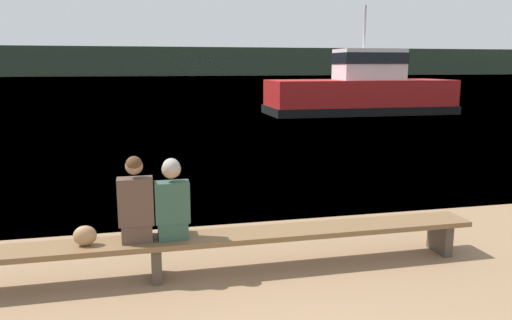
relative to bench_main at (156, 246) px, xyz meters
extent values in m
plane|color=#5684A3|center=(0.90, 121.90, -0.42)|extent=(240.00, 240.00, 0.00)
cube|color=#2D3D2D|center=(0.90, 125.05, 3.09)|extent=(600.00, 12.00, 7.02)
cube|color=brown|center=(0.00, 0.00, 0.05)|extent=(8.43, 0.53, 0.07)
cube|color=#42382D|center=(3.92, 0.00, -0.20)|extent=(0.12, 0.45, 0.43)
cube|color=#42382D|center=(0.00, 0.00, -0.20)|extent=(0.12, 0.45, 0.43)
cube|color=#4C382D|center=(-0.21, 0.07, 0.19)|extent=(0.36, 0.39, 0.22)
cube|color=#4C382D|center=(-0.21, -0.02, 0.58)|extent=(0.41, 0.22, 0.57)
sphere|color=#846047|center=(-0.21, -0.02, 1.01)|extent=(0.21, 0.21, 0.21)
sphere|color=#472D19|center=(-0.21, -0.04, 1.04)|extent=(0.19, 0.19, 0.19)
cube|color=#2D4C3D|center=(0.22, 0.07, 0.19)|extent=(0.36, 0.39, 0.22)
cube|color=#2D4C3D|center=(0.22, -0.02, 0.55)|extent=(0.41, 0.22, 0.50)
sphere|color=tan|center=(0.22, -0.02, 0.96)|extent=(0.23, 0.23, 0.23)
sphere|color=gray|center=(0.22, -0.04, 0.98)|extent=(0.21, 0.21, 0.21)
ellipsoid|color=#9E754C|center=(-0.81, -0.01, 0.20)|extent=(0.27, 0.17, 0.24)
cube|color=#A81919|center=(11.54, 19.39, 0.49)|extent=(9.95, 3.56, 1.81)
cube|color=black|center=(11.54, 19.39, -0.20)|extent=(10.15, 3.70, 0.44)
cube|color=silver|center=(12.04, 19.38, 2.21)|extent=(3.49, 2.11, 1.63)
cube|color=black|center=(12.04, 19.38, 2.54)|extent=(3.56, 2.18, 0.59)
cylinder|color=#B2B2B7|center=(11.69, 19.39, 4.15)|extent=(0.14, 0.14, 2.25)
camera|label=1|loc=(-0.11, -5.92, 2.17)|focal=35.00mm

